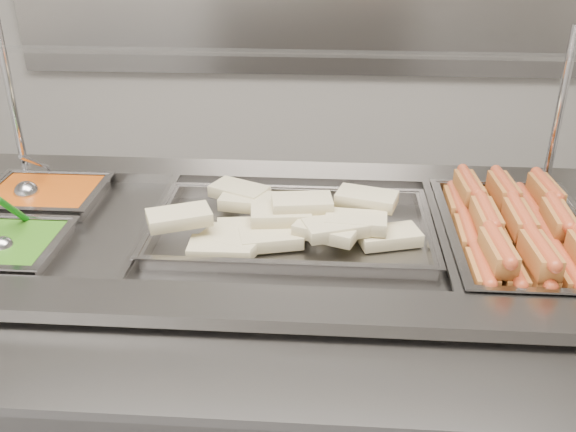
# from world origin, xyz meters

# --- Properties ---
(steam_counter) EXTENTS (1.71, 0.77, 0.81)m
(steam_counter) POSITION_xyz_m (0.02, 0.28, 0.40)
(steam_counter) COLOR slate
(steam_counter) RESTS_ON ground
(tray_rail) EXTENTS (1.63, 0.36, 0.05)m
(tray_rail) POSITION_xyz_m (0.02, -0.18, 0.77)
(tray_rail) COLOR gray
(tray_rail) RESTS_ON steam_counter
(sneeze_guard) EXTENTS (1.49, 0.28, 0.40)m
(sneeze_guard) POSITION_xyz_m (0.03, 0.48, 1.14)
(sneeze_guard) COLOR silver
(sneeze_guard) RESTS_ON steam_counter
(pan_hotdogs) EXTENTS (0.31, 0.50, 0.09)m
(pan_hotdogs) POSITION_xyz_m (0.59, 0.28, 0.77)
(pan_hotdogs) COLOR gray
(pan_hotdogs) RESTS_ON steam_counter
(pan_wraps) EXTENTS (0.62, 0.37, 0.06)m
(pan_wraps) POSITION_xyz_m (0.08, 0.28, 0.79)
(pan_wraps) COLOR gray
(pan_wraps) RESTS_ON steam_counter
(pan_beans) EXTENTS (0.27, 0.22, 0.09)m
(pan_beans) POSITION_xyz_m (-0.56, 0.42, 0.78)
(pan_beans) COLOR gray
(pan_beans) RESTS_ON steam_counter
(hotdogs_in_buns) EXTENTS (0.28, 0.47, 0.11)m
(hotdogs_in_buns) POSITION_xyz_m (0.58, 0.27, 0.82)
(hotdogs_in_buns) COLOR #A15421
(hotdogs_in_buns) RESTS_ON pan_hotdogs
(tortilla_wraps) EXTENTS (0.61, 0.33, 0.08)m
(tortilla_wraps) POSITION_xyz_m (0.08, 0.28, 0.82)
(tortilla_wraps) COLOR #C7B485
(tortilla_wraps) RESTS_ON pan_wraps
(ladle) EXTENTS (0.06, 0.18, 0.13)m
(ladle) POSITION_xyz_m (-0.59, 0.41, 0.82)
(ladle) COLOR #BBBBC0
(ladle) RESTS_ON pan_beans
(serving_spoon) EXTENTS (0.05, 0.15, 0.14)m
(serving_spoon) POSITION_xyz_m (-0.53, 0.16, 0.82)
(serving_spoon) COLOR #BBBBC0
(serving_spoon) RESTS_ON pan_peas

